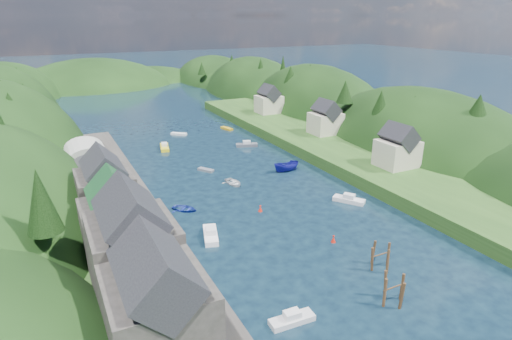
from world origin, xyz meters
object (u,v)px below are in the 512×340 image
piling_cluster_near (393,292)px  piling_cluster_far (380,259)px  channel_buoy_far (260,209)px  channel_buoy_near (333,239)px

piling_cluster_near → piling_cluster_far: bearing=59.4°
piling_cluster_far → channel_buoy_far: (-5.71, 21.15, -0.85)m
channel_buoy_far → piling_cluster_far: bearing=-74.9°
channel_buoy_far → piling_cluster_near: bearing=-85.3°
piling_cluster_near → piling_cluster_far: 6.82m
piling_cluster_far → channel_buoy_far: bearing=105.1°
channel_buoy_near → channel_buoy_far: same height
channel_buoy_near → piling_cluster_far: bearing=-81.0°
channel_buoy_near → channel_buoy_far: size_ratio=1.00×
channel_buoy_near → piling_cluster_near: bearing=-99.3°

